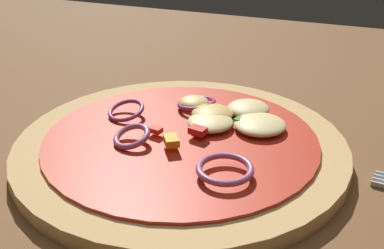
# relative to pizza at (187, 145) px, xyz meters

# --- Properties ---
(dining_table) EXTENTS (1.35, 1.01, 0.03)m
(dining_table) POSITION_rel_pizza_xyz_m (-0.00, -0.03, -0.03)
(dining_table) COLOR brown
(dining_table) RESTS_ON ground
(pizza) EXTENTS (0.28, 0.28, 0.03)m
(pizza) POSITION_rel_pizza_xyz_m (0.00, 0.00, 0.00)
(pizza) COLOR tan
(pizza) RESTS_ON dining_table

